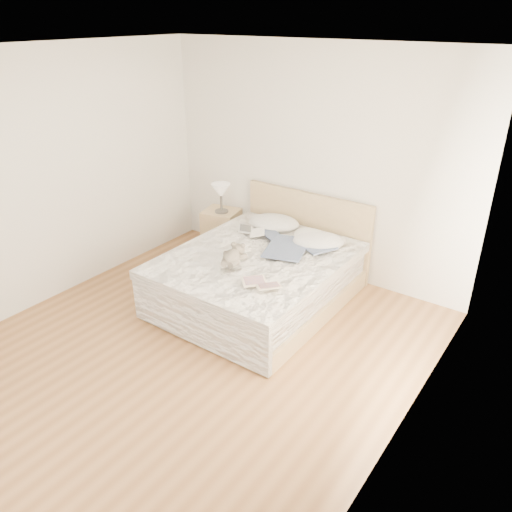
% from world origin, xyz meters
% --- Properties ---
extents(floor, '(4.00, 4.50, 0.00)m').
position_xyz_m(floor, '(0.00, 0.00, 0.00)').
color(floor, brown).
rests_on(floor, ground).
extents(ceiling, '(4.00, 4.50, 0.00)m').
position_xyz_m(ceiling, '(0.00, 0.00, 2.70)').
color(ceiling, white).
rests_on(ceiling, ground).
extents(wall_back, '(4.00, 0.02, 2.70)m').
position_xyz_m(wall_back, '(0.00, 2.25, 1.35)').
color(wall_back, silver).
rests_on(wall_back, ground).
extents(wall_left, '(0.02, 4.50, 2.70)m').
position_xyz_m(wall_left, '(-2.00, 0.00, 1.35)').
color(wall_left, silver).
rests_on(wall_left, ground).
extents(wall_right, '(0.02, 4.50, 2.70)m').
position_xyz_m(wall_right, '(2.00, 0.00, 1.35)').
color(wall_right, silver).
rests_on(wall_right, ground).
extents(window, '(0.02, 1.30, 1.10)m').
position_xyz_m(window, '(1.99, 0.30, 1.45)').
color(window, white).
rests_on(window, wall_right).
extents(bed, '(1.72, 2.14, 1.00)m').
position_xyz_m(bed, '(0.00, 1.19, 0.31)').
color(bed, tan).
rests_on(bed, floor).
extents(nightstand, '(0.53, 0.49, 0.56)m').
position_xyz_m(nightstand, '(-1.22, 2.00, 0.28)').
color(nightstand, tan).
rests_on(nightstand, floor).
extents(table_lamp, '(0.25, 0.25, 0.39)m').
position_xyz_m(table_lamp, '(-1.18, 1.96, 0.84)').
color(table_lamp, '#49453F').
rests_on(table_lamp, nightstand).
extents(pillow_left, '(0.73, 0.60, 0.19)m').
position_xyz_m(pillow_left, '(-0.30, 1.89, 0.64)').
color(pillow_left, silver).
rests_on(pillow_left, bed).
extents(pillow_middle, '(0.62, 0.53, 0.16)m').
position_xyz_m(pillow_middle, '(0.31, 1.77, 0.64)').
color(pillow_middle, white).
rests_on(pillow_middle, bed).
extents(pillow_right, '(0.70, 0.65, 0.17)m').
position_xyz_m(pillow_right, '(0.41, 1.73, 0.64)').
color(pillow_right, white).
rests_on(pillow_right, bed).
extents(blouse, '(0.84, 0.87, 0.03)m').
position_xyz_m(blouse, '(0.20, 1.40, 0.63)').
color(blouse, '#374361').
rests_on(blouse, bed).
extents(photo_book, '(0.43, 0.40, 0.03)m').
position_xyz_m(photo_book, '(-0.39, 1.54, 0.63)').
color(photo_book, white).
rests_on(photo_book, bed).
extents(childrens_book, '(0.41, 0.40, 0.02)m').
position_xyz_m(childrens_book, '(0.44, 0.57, 0.63)').
color(childrens_book, '#F9E8C6').
rests_on(childrens_book, bed).
extents(teddy_bear, '(0.32, 0.38, 0.17)m').
position_xyz_m(teddy_bear, '(-0.05, 0.73, 0.65)').
color(teddy_bear, '#5D5549').
rests_on(teddy_bear, bed).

